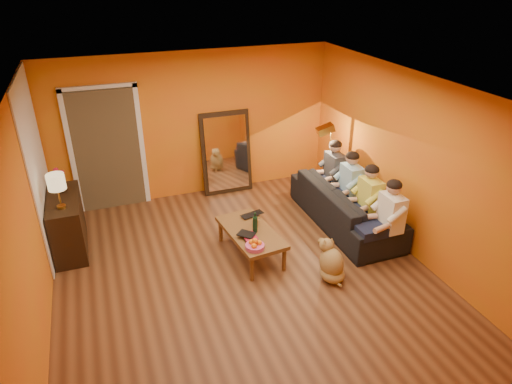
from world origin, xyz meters
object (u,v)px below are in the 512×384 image
object	(u,v)px
laptop	(254,216)
vase	(61,186)
tumbler	(256,222)
coffee_table	(251,243)
mirror_frame	(226,153)
floor_lamp	(329,165)
dog	(332,260)
sofa	(345,205)
wine_bottle	(255,222)
person_mid_left	(369,202)
sideboard	(68,224)
person_far_right	(334,174)
person_mid_right	(351,187)
table_lamp	(58,191)
person_far_left	(390,219)

from	to	relation	value
laptop	vase	size ratio (longest dim) A/B	1.98
tumbler	laptop	size ratio (longest dim) A/B	0.29
coffee_table	mirror_frame	bearing A→B (deg)	75.71
floor_lamp	tumbler	distance (m)	2.02
laptop	dog	bearing A→B (deg)	-75.07
sofa	floor_lamp	size ratio (longest dim) A/B	1.62
coffee_table	laptop	world-z (taller)	laptop
floor_lamp	wine_bottle	world-z (taller)	floor_lamp
person_mid_left	laptop	xyz separation A→B (m)	(-1.70, 0.47, -0.18)
sideboard	laptop	bearing A→B (deg)	-15.89
sofa	dog	distance (m)	1.53
wine_bottle	person_far_right	bearing A→B (deg)	29.25
person_mid_left	person_mid_right	world-z (taller)	same
person_mid_left	laptop	bearing A→B (deg)	164.48
mirror_frame	table_lamp	size ratio (longest dim) A/B	2.98
sofa	tumbler	distance (m)	1.65
sofa	mirror_frame	bearing A→B (deg)	37.90
floor_lamp	mirror_frame	bearing A→B (deg)	155.16
wine_bottle	tumbler	xyz separation A→B (m)	(0.07, 0.17, -0.11)
person_mid_right	wine_bottle	bearing A→B (deg)	-165.42
mirror_frame	wine_bottle	xyz separation A→B (m)	(-0.25, -2.24, -0.18)
person_mid_left	person_far_right	xyz separation A→B (m)	(0.00, 1.10, 0.00)
dog	person_mid_left	world-z (taller)	person_mid_left
laptop	mirror_frame	bearing A→B (deg)	73.25
coffee_table	wine_bottle	bearing A→B (deg)	-51.40
sofa	person_mid_right	world-z (taller)	person_mid_right
person_mid_right	mirror_frame	bearing A→B (deg)	131.88
sideboard	table_lamp	distance (m)	0.74
wine_bottle	vase	xyz separation A→B (m)	(-2.54, 1.41, 0.37)
mirror_frame	person_mid_left	world-z (taller)	mirror_frame
wine_bottle	laptop	bearing A→B (deg)	72.00
person_mid_left	wine_bottle	distance (m)	1.84
sofa	wine_bottle	size ratio (longest dim) A/B	7.50
sideboard	vase	size ratio (longest dim) A/B	6.45
dog	wine_bottle	bearing A→B (deg)	127.45
dog	person_far_right	bearing A→B (deg)	55.48
coffee_table	person_far_left	distance (m)	2.04
wine_bottle	sofa	bearing A→B (deg)	12.47
mirror_frame	tumbler	bearing A→B (deg)	-95.07
person_mid_right	vase	xyz separation A→B (m)	(-4.37, 0.93, 0.33)
tumbler	laptop	bearing A→B (deg)	75.38
person_mid_left	person_mid_right	bearing A→B (deg)	90.00
sideboard	person_far_right	size ratio (longest dim) A/B	0.97
sideboard	coffee_table	distance (m)	2.73
coffee_table	dog	size ratio (longest dim) A/B	2.06
person_far_left	sofa	bearing A→B (deg)	97.41
table_lamp	tumbler	bearing A→B (deg)	-14.81
wine_bottle	dog	bearing A→B (deg)	-47.10
sofa	coffee_table	distance (m)	1.79
person_far_left	sideboard	bearing A→B (deg)	157.81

